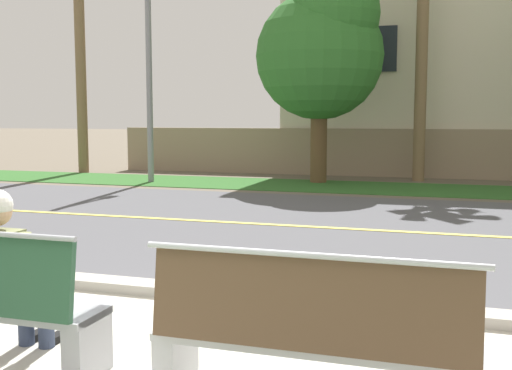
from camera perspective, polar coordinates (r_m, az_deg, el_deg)
ground_plane at (r=11.39m, az=7.52°, el=-2.63°), size 140.00×140.00×0.00m
curb_edge at (r=6.01m, az=-2.16°, el=-10.07°), size 44.00×0.30×0.11m
street_asphalt at (r=9.93m, az=5.99°, el=-3.89°), size 52.00×8.00×0.01m
road_centre_line at (r=9.93m, az=5.99°, el=-3.86°), size 48.00×0.14×0.01m
far_verge_grass at (r=15.65m, az=10.33°, el=-0.24°), size 48.00×2.80×0.02m
bench_right at (r=3.72m, az=5.12°, el=-13.95°), size 1.92×0.48×1.01m
seated_person_olive at (r=4.78m, az=-21.69°, el=-7.11°), size 0.52×0.68×1.25m
streetlamp at (r=17.21m, az=-9.46°, el=12.97°), size 0.24×2.10×6.58m
shade_tree_far_left at (r=16.65m, az=6.16°, el=12.50°), size 3.34×3.34×5.51m
garden_wall at (r=18.98m, az=6.05°, el=3.04°), size 13.00×0.36×1.40m
house_across_street at (r=21.85m, az=18.43°, el=11.07°), size 11.51×6.91×7.32m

